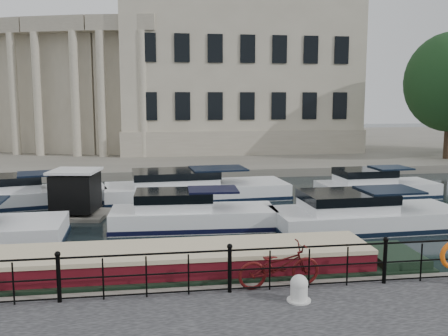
# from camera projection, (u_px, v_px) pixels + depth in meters

# --- Properties ---
(ground_plane) EXTENTS (160.00, 160.00, 0.00)m
(ground_plane) POSITION_uv_depth(u_px,v_px,m) (217.00, 280.00, 14.44)
(ground_plane) COLOR black
(ground_plane) RESTS_ON ground
(far_bank) EXTENTS (120.00, 42.00, 0.55)m
(far_bank) POSITION_uv_depth(u_px,v_px,m) (167.00, 145.00, 52.58)
(far_bank) COLOR #6B665B
(far_bank) RESTS_ON ground_plane
(railing) EXTENTS (24.14, 0.14, 1.22)m
(railing) POSITION_uv_depth(u_px,v_px,m) (230.00, 266.00, 12.07)
(railing) COLOR black
(railing) RESTS_ON near_quay
(civic_building) EXTENTS (53.55, 31.84, 16.85)m
(civic_building) POSITION_uv_depth(u_px,v_px,m) (157.00, 78.00, 47.28)
(civic_building) COLOR #ADA38C
(civic_building) RESTS_ON far_bank
(bicycle) EXTENTS (2.18, 0.93, 1.11)m
(bicycle) POSITION_uv_depth(u_px,v_px,m) (279.00, 265.00, 12.42)
(bicycle) COLOR #4C0D0D
(bicycle) RESTS_ON near_quay
(mooring_bollard) EXTENTS (0.56, 0.56, 0.63)m
(mooring_bollard) POSITION_uv_depth(u_px,v_px,m) (299.00, 289.00, 11.59)
(mooring_bollard) COLOR silver
(mooring_bollard) RESTS_ON near_quay
(narrowboat) EXTENTS (17.15, 2.42, 1.62)m
(narrowboat) POSITION_uv_depth(u_px,v_px,m) (120.00, 280.00, 13.44)
(narrowboat) COLOR black
(narrowboat) RESTS_ON ground_plane
(harbour_hut) EXTENTS (3.09, 2.73, 2.17)m
(harbour_hut) POSITION_uv_depth(u_px,v_px,m) (76.00, 196.00, 22.02)
(harbour_hut) COLOR #6B665B
(harbour_hut) RESTS_ON ground_plane
(cabin_cruisers) EXTENTS (27.29, 10.62, 1.99)m
(cabin_cruisers) POSITION_uv_depth(u_px,v_px,m) (171.00, 207.00, 22.36)
(cabin_cruisers) COLOR white
(cabin_cruisers) RESTS_ON ground_plane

